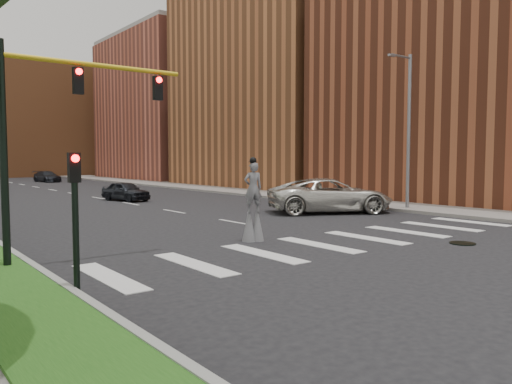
# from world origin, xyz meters

# --- Properties ---
(ground_plane) EXTENTS (160.00, 160.00, 0.00)m
(ground_plane) POSITION_xyz_m (0.00, 0.00, 0.00)
(ground_plane) COLOR black
(ground_plane) RESTS_ON ground
(sidewalk_right) EXTENTS (5.00, 90.00, 0.18)m
(sidewalk_right) POSITION_xyz_m (12.50, 25.00, 0.09)
(sidewalk_right) COLOR slate
(sidewalk_right) RESTS_ON ground
(manhole) EXTENTS (0.90, 0.90, 0.04)m
(manhole) POSITION_xyz_m (3.00, -2.00, 0.02)
(manhole) COLOR black
(manhole) RESTS_ON ground
(building_near) EXTENTS (16.00, 20.00, 22.00)m
(building_near) POSITION_xyz_m (22.00, 8.00, 11.00)
(building_near) COLOR brown
(building_near) RESTS_ON ground
(building_mid) EXTENTS (16.00, 22.00, 24.00)m
(building_mid) POSITION_xyz_m (22.00, 30.00, 12.00)
(building_mid) COLOR #A25D33
(building_mid) RESTS_ON ground
(building_far) EXTENTS (16.00, 22.00, 20.00)m
(building_far) POSITION_xyz_m (22.00, 54.00, 10.00)
(building_far) COLOR #B15641
(building_far) RESTS_ON ground
(building_backdrop) EXTENTS (26.00, 14.00, 18.00)m
(building_backdrop) POSITION_xyz_m (6.00, 78.00, 9.00)
(building_backdrop) COLOR #A25D33
(building_backdrop) RESTS_ON ground
(streetlight) EXTENTS (2.05, 0.20, 9.00)m
(streetlight) POSITION_xyz_m (10.90, 6.00, 4.90)
(streetlight) COLOR slate
(streetlight) RESTS_ON ground
(traffic_signal) EXTENTS (5.30, 0.23, 6.20)m
(traffic_signal) POSITION_xyz_m (-9.78, 3.00, 4.15)
(traffic_signal) COLOR black
(traffic_signal) RESTS_ON ground
(secondary_signal) EXTENTS (0.25, 0.21, 3.23)m
(secondary_signal) POSITION_xyz_m (-10.30, -0.50, 1.95)
(secondary_signal) COLOR black
(secondary_signal) RESTS_ON ground
(stilt_performer) EXTENTS (0.82, 0.65, 3.13)m
(stilt_performer) POSITION_xyz_m (-2.61, 3.11, 1.29)
(stilt_performer) COLOR #352315
(stilt_performer) RESTS_ON ground
(suv_crossing) EXTENTS (7.64, 6.10, 1.93)m
(suv_crossing) POSITION_xyz_m (6.71, 8.09, 0.97)
(suv_crossing) COLOR beige
(suv_crossing) RESTS_ON ground
(car_near) EXTENTS (2.54, 4.35, 1.39)m
(car_near) POSITION_xyz_m (0.68, 22.41, 0.70)
(car_near) COLOR black
(car_near) RESTS_ON ground
(car_far) EXTENTS (2.71, 5.00, 1.38)m
(car_far) POSITION_xyz_m (3.96, 54.28, 0.69)
(car_far) COLOR black
(car_far) RESTS_ON ground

